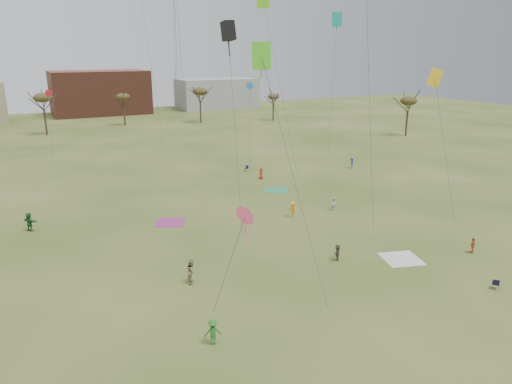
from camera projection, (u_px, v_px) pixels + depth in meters
name	position (u px, v px, depth m)	size (l,w,h in m)	color
ground	(333.00, 310.00, 34.02)	(260.00, 260.00, 0.00)	#384E18
flyer_near_center	(213.00, 332.00, 29.84)	(1.08, 0.62, 1.67)	#287025
spectator_fore_a	(473.00, 245.00, 43.36)	(0.86, 0.36, 1.47)	#C64B22
spectator_fore_b	(192.00, 271.00, 37.71)	(0.95, 0.74, 1.95)	#897A57
spectator_fore_c	(337.00, 252.00, 41.85)	(1.35, 0.43, 1.46)	brown
flyer_mid_b	(293.00, 209.00, 52.66)	(1.15, 0.66, 1.79)	gold
spectator_mid_e	(334.00, 204.00, 54.97)	(0.74, 0.58, 1.53)	silver
flyer_far_a	(29.00, 222.00, 48.59)	(1.77, 0.56, 1.91)	#20612E
flyer_far_b	(261.00, 173.00, 68.32)	(0.79, 0.51, 1.61)	#AD311D
flyer_far_c	(352.00, 163.00, 74.53)	(1.07, 0.62, 1.66)	navy
blanket_cream	(401.00, 259.00, 42.27)	(3.15, 3.15, 0.03)	white
blanket_plum	(170.00, 222.00, 51.22)	(2.94, 2.94, 0.03)	#A63381
blanket_olive	(276.00, 190.00, 63.13)	(3.01, 3.01, 0.03)	#36965D
camp_chair_center	(495.00, 286.00, 36.91)	(0.74, 0.73, 0.87)	#161336
camp_chair_right	(246.00, 169.00, 72.85)	(0.70, 0.68, 0.87)	#131736
kites_aloft	(197.00, 37.00, 50.44)	(63.50, 65.98, 27.75)	#EC1B4C
tree_line	(95.00, 104.00, 98.48)	(117.44, 49.32, 8.91)	#3A2B1E
building_brick	(100.00, 92.00, 137.17)	(26.00, 16.00, 12.00)	brown
building_grey	(217.00, 94.00, 151.07)	(24.00, 12.00, 9.00)	gray
radio_tower	(177.00, 44.00, 148.56)	(1.51, 1.72, 41.00)	#9EA3A8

